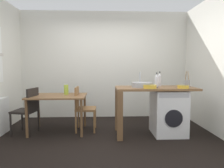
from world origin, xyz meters
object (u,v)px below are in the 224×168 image
(washing_machine, at_px, (168,112))
(bottle_squat_brown, at_px, (160,80))
(dining_table, at_px, (58,100))
(bottle_tall_green, at_px, (157,80))
(utensil_crock, at_px, (187,83))
(mixing_bowl, at_px, (150,86))
(vase, at_px, (66,90))
(chair_person_seat, at_px, (28,108))
(chair_opposite, at_px, (82,106))
(colander, at_px, (183,87))

(washing_machine, relative_size, bottle_squat_brown, 2.97)
(dining_table, relative_size, bottle_squat_brown, 3.80)
(bottle_tall_green, height_order, utensil_crock, utensil_crock)
(mixing_bowl, relative_size, vase, 1.17)
(dining_table, relative_size, chair_person_seat, 1.22)
(chair_person_seat, relative_size, mixing_bowl, 3.84)
(chair_person_seat, height_order, bottle_tall_green, bottle_tall_green)
(vase, bearing_deg, bottle_tall_green, -7.66)
(chair_opposite, height_order, vase, vase)
(mixing_bowl, height_order, vase, mixing_bowl)
(chair_person_seat, bearing_deg, colander, -85.87)
(chair_person_seat, distance_m, bottle_tall_green, 2.55)
(bottle_tall_green, relative_size, bottle_squat_brown, 0.95)
(chair_person_seat, xyz_separation_m, chair_opposite, (1.02, 0.16, 0.00))
(mixing_bowl, bearing_deg, bottle_tall_green, 55.56)
(mixing_bowl, relative_size, colander, 1.17)
(chair_person_seat, relative_size, vase, 4.49)
(chair_person_seat, bearing_deg, vase, -62.12)
(chair_opposite, xyz_separation_m, vase, (-0.33, 0.05, 0.33))
(dining_table, height_order, colander, colander)
(washing_machine, bearing_deg, colander, -49.26)
(dining_table, height_order, mixing_bowl, mixing_bowl)
(bottle_tall_green, distance_m, colander, 0.52)
(bottle_squat_brown, bearing_deg, utensil_crock, -17.99)
(utensil_crock, bearing_deg, vase, 173.22)
(chair_opposite, bearing_deg, bottle_squat_brown, 87.94)
(dining_table, distance_m, mixing_bowl, 1.83)
(bottle_squat_brown, bearing_deg, chair_person_seat, -178.00)
(dining_table, height_order, bottle_squat_brown, bottle_squat_brown)
(chair_person_seat, relative_size, colander, 4.50)
(utensil_crock, bearing_deg, chair_opposite, 173.50)
(mixing_bowl, bearing_deg, chair_person_seat, 172.08)
(dining_table, xyz_separation_m, bottle_squat_brown, (2.04, -0.02, 0.41))
(bottle_tall_green, height_order, bottle_squat_brown, bottle_squat_brown)
(mixing_bowl, bearing_deg, vase, 161.55)
(utensil_crock, distance_m, colander, 0.33)
(dining_table, height_order, vase, vase)
(chair_opposite, relative_size, utensil_crock, 3.00)
(dining_table, height_order, chair_person_seat, chair_person_seat)
(dining_table, xyz_separation_m, bottle_tall_green, (1.95, -0.14, 0.40))
(dining_table, xyz_separation_m, chair_person_seat, (-0.55, -0.11, -0.14))
(chair_opposite, relative_size, bottle_tall_green, 3.28)
(mixing_bowl, bearing_deg, utensil_crock, 17.73)
(chair_person_seat, bearing_deg, mixing_bowl, -87.11)
(chair_person_seat, relative_size, chair_opposite, 1.00)
(mixing_bowl, xyz_separation_m, colander, (0.60, -0.02, -0.01))
(colander, xyz_separation_m, vase, (-2.20, 0.55, -0.11))
(washing_machine, xyz_separation_m, bottle_squat_brown, (-0.12, 0.21, 0.62))
(washing_machine, height_order, bottle_squat_brown, bottle_squat_brown)
(dining_table, bearing_deg, washing_machine, -6.21)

